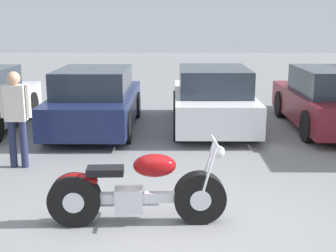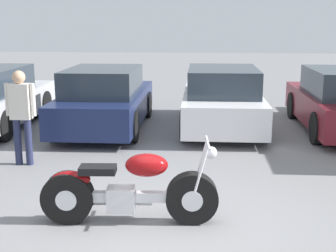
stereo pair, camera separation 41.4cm
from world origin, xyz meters
TOP-DOWN VIEW (x-y plane):
  - ground_plane at (0.00, 0.00)m, footprint 60.00×60.00m
  - motorcycle at (-0.52, 0.22)m, footprint 2.17×0.62m
  - parked_car_navy at (-1.82, 5.23)m, footprint 1.80×4.09m
  - parked_car_white at (0.83, 5.48)m, footprint 1.80×4.09m
  - parked_car_maroon at (3.48, 5.36)m, footprint 1.80×4.09m
  - person_standing at (-2.68, 2.44)m, footprint 0.52×0.22m

SIDE VIEW (x-z plane):
  - ground_plane at x=0.00m, z-range 0.00..0.00m
  - motorcycle at x=-0.52m, z-range -0.10..0.93m
  - parked_car_navy at x=-1.82m, z-range -0.04..1.36m
  - parked_car_white at x=0.83m, z-range -0.04..1.36m
  - parked_car_maroon at x=3.48m, z-range -0.04..1.36m
  - person_standing at x=-2.68m, z-range 0.15..1.78m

